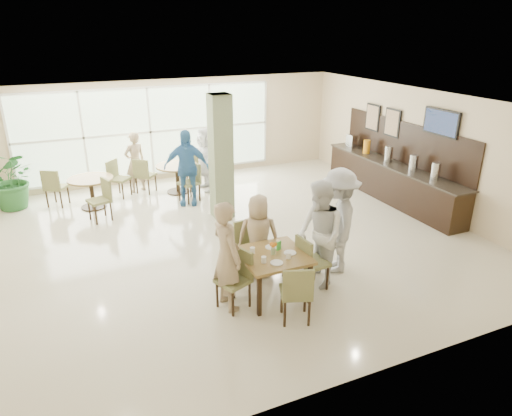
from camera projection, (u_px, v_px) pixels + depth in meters
name	position (u px, v px, depth m)	size (l,w,h in m)	color
ground	(224.00, 239.00, 9.52)	(10.00, 10.00, 0.00)	beige
room_shell	(222.00, 160.00, 8.89)	(10.00, 10.00, 10.00)	white
window_bank	(150.00, 132.00, 12.60)	(7.00, 0.04, 7.00)	silver
column	(221.00, 158.00, 10.17)	(0.45, 0.45, 2.80)	#65714E
main_table	(273.00, 259.00, 7.30)	(1.04, 1.04, 0.75)	brown
round_table_left	(91.00, 185.00, 10.96)	(1.07, 1.07, 0.75)	brown
round_table_right	(177.00, 171.00, 11.98)	(1.10, 1.10, 0.75)	brown
chairs_main_table	(273.00, 270.00, 7.36)	(1.96, 2.09, 0.95)	olive
chairs_table_left	(92.00, 188.00, 11.03)	(2.14, 2.02, 0.95)	olive
chairs_table_right	(177.00, 175.00, 12.03)	(2.02, 1.84, 0.95)	olive
tabletop_clutter	(274.00, 252.00, 7.21)	(0.69, 0.71, 0.21)	white
buffet_counter	(392.00, 178.00, 11.50)	(0.64, 4.70, 1.95)	black
wall_tv	(441.00, 122.00, 10.06)	(0.06, 1.00, 0.58)	black
framed_art_a	(392.00, 123.00, 11.53)	(0.05, 0.55, 0.70)	black
framed_art_b	(373.00, 117.00, 12.21)	(0.05, 0.55, 0.70)	black
potted_plant	(12.00, 179.00, 10.87)	(1.31, 1.31, 1.45)	#27632C
teen_left	(227.00, 256.00, 6.93)	(0.64, 0.42, 1.77)	tan
teen_far	(258.00, 236.00, 7.91)	(0.73, 0.40, 1.49)	tan
teen_right	(319.00, 235.00, 7.56)	(0.89, 0.69, 1.84)	white
teen_standing	(338.00, 221.00, 8.00)	(1.23, 0.71, 1.90)	#B0B0B2
adult_a	(186.00, 168.00, 11.05)	(1.09, 0.62, 1.86)	teal
adult_b	(206.00, 159.00, 12.09)	(1.57, 0.68, 1.69)	white
adult_standing	(135.00, 162.00, 11.96)	(0.59, 0.39, 1.61)	tan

